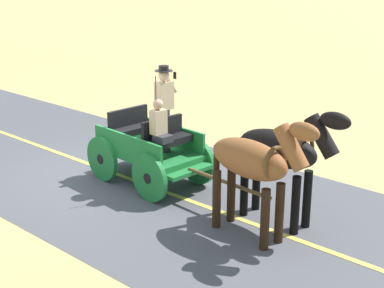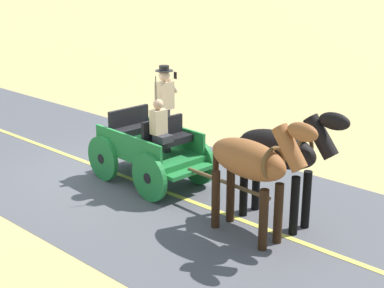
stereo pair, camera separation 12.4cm
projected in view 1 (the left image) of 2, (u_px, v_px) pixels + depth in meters
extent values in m
plane|color=tan|center=(115.00, 174.00, 12.38)|extent=(200.00, 200.00, 0.00)
cube|color=#4C4C51|center=(115.00, 174.00, 12.38)|extent=(5.68, 160.00, 0.01)
cube|color=#DBCC4C|center=(115.00, 173.00, 12.38)|extent=(0.12, 160.00, 0.00)
cube|color=#1E7233|center=(149.00, 152.00, 11.74)|extent=(1.35, 2.28, 0.12)
cube|color=#1E7233|center=(169.00, 134.00, 12.03)|extent=(0.20, 2.09, 0.44)
cube|color=#1E7233|center=(127.00, 145.00, 11.27)|extent=(0.20, 2.09, 0.44)
cube|color=#1E7233|center=(190.00, 172.00, 10.94)|extent=(1.09, 0.31, 0.08)
cube|color=#1E7233|center=(115.00, 147.00, 12.61)|extent=(0.73, 0.25, 0.06)
cube|color=black|center=(168.00, 141.00, 11.21)|extent=(1.04, 0.43, 0.14)
cube|color=black|center=(162.00, 129.00, 11.27)|extent=(1.02, 0.15, 0.44)
cube|color=black|center=(134.00, 130.00, 11.96)|extent=(1.04, 0.43, 0.14)
cube|color=black|center=(128.00, 118.00, 12.01)|extent=(1.02, 0.15, 0.44)
cylinder|color=#1E7233|center=(197.00, 162.00, 11.70)|extent=(0.17, 0.96, 0.96)
cylinder|color=black|center=(197.00, 162.00, 11.70)|extent=(0.13, 0.22, 0.21)
cylinder|color=#1E7233|center=(149.00, 178.00, 10.84)|extent=(0.17, 0.96, 0.96)
cylinder|color=black|center=(149.00, 178.00, 10.84)|extent=(0.13, 0.22, 0.21)
cylinder|color=#1E7233|center=(149.00, 145.00, 12.75)|extent=(0.17, 0.96, 0.96)
cylinder|color=black|center=(149.00, 145.00, 12.75)|extent=(0.13, 0.22, 0.21)
cylinder|color=#1E7233|center=(102.00, 159.00, 11.89)|extent=(0.17, 0.96, 0.96)
cylinder|color=black|center=(102.00, 159.00, 11.89)|extent=(0.13, 0.22, 0.21)
cylinder|color=brown|center=(227.00, 183.00, 10.26)|extent=(0.21, 2.00, 0.07)
cylinder|color=black|center=(156.00, 110.00, 10.79)|extent=(0.02, 0.02, 1.30)
cylinder|color=#2D2D33|center=(165.00, 131.00, 11.46)|extent=(0.22, 0.22, 0.90)
cube|color=tan|center=(164.00, 96.00, 11.23)|extent=(0.35, 0.24, 0.56)
sphere|color=beige|center=(164.00, 76.00, 11.11)|extent=(0.22, 0.22, 0.22)
cylinder|color=black|center=(164.00, 71.00, 11.08)|extent=(0.36, 0.36, 0.01)
cylinder|color=black|center=(164.00, 68.00, 11.06)|extent=(0.20, 0.20, 0.10)
cylinder|color=tan|center=(172.00, 86.00, 11.27)|extent=(0.27, 0.10, 0.32)
cube|color=black|center=(175.00, 75.00, 11.23)|extent=(0.02, 0.07, 0.14)
cube|color=#2D2D33|center=(163.00, 138.00, 10.92)|extent=(0.30, 0.34, 0.14)
cube|color=tan|center=(158.00, 122.00, 10.91)|extent=(0.31, 0.22, 0.48)
sphere|color=tan|center=(158.00, 104.00, 10.80)|extent=(0.20, 0.20, 0.20)
ellipsoid|color=black|center=(277.00, 149.00, 9.73)|extent=(0.60, 1.57, 0.64)
cylinder|color=black|center=(307.00, 199.00, 9.76)|extent=(0.15, 0.15, 1.05)
cylinder|color=black|center=(295.00, 205.00, 9.51)|extent=(0.15, 0.15, 1.05)
cylinder|color=black|center=(256.00, 183.00, 10.47)|extent=(0.15, 0.15, 1.05)
cylinder|color=black|center=(244.00, 188.00, 10.22)|extent=(0.15, 0.15, 1.05)
cylinder|color=black|center=(322.00, 136.00, 9.06)|extent=(0.27, 0.65, 0.73)
ellipsoid|color=black|center=(335.00, 121.00, 8.82)|extent=(0.23, 0.54, 0.28)
cube|color=black|center=(321.00, 134.00, 9.06)|extent=(0.07, 0.50, 0.56)
cylinder|color=black|center=(243.00, 155.00, 10.31)|extent=(0.11, 0.11, 0.70)
torus|color=brown|center=(305.00, 151.00, 9.35)|extent=(0.55, 0.08, 0.55)
ellipsoid|color=brown|center=(249.00, 159.00, 9.23)|extent=(0.71, 1.61, 0.64)
cylinder|color=black|center=(279.00, 213.00, 9.22)|extent=(0.15, 0.15, 1.05)
cylinder|color=black|center=(265.00, 220.00, 8.99)|extent=(0.15, 0.15, 1.05)
cylinder|color=black|center=(231.00, 194.00, 9.99)|extent=(0.15, 0.15, 1.05)
cylinder|color=black|center=(217.00, 199.00, 9.76)|extent=(0.15, 0.15, 1.05)
cylinder|color=brown|center=(291.00, 148.00, 8.51)|extent=(0.32, 0.67, 0.73)
ellipsoid|color=brown|center=(304.00, 132.00, 8.27)|extent=(0.27, 0.56, 0.28)
cube|color=black|center=(290.00, 145.00, 8.52)|extent=(0.11, 0.51, 0.56)
cylinder|color=black|center=(217.00, 165.00, 9.84)|extent=(0.11, 0.11, 0.70)
torus|color=brown|center=(275.00, 163.00, 8.82)|extent=(0.55, 0.12, 0.55)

